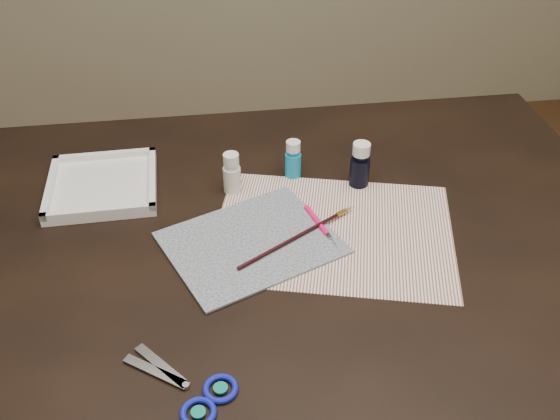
{
  "coord_description": "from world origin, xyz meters",
  "views": [
    {
      "loc": [
        -0.12,
        -0.84,
        1.44
      ],
      "look_at": [
        0.0,
        0.0,
        0.8
      ],
      "focal_mm": 40.0,
      "sensor_mm": 36.0,
      "label": 1
    }
  ],
  "objects": [
    {
      "name": "scissors",
      "position": [
        -0.19,
        -0.3,
        0.75
      ],
      "size": [
        0.21,
        0.18,
        0.01
      ],
      "primitive_type": null,
      "rotation": [
        0.0,
        0.0,
        2.52
      ],
      "color": "silver",
      "rests_on": "table"
    },
    {
      "name": "palette_tray",
      "position": [
        -0.32,
        0.18,
        0.76
      ],
      "size": [
        0.21,
        0.21,
        0.02
      ],
      "primitive_type": "cube",
      "rotation": [
        0.0,
        0.0,
        0.02
      ],
      "color": "white",
      "rests_on": "table"
    },
    {
      "name": "paint_bottle_white",
      "position": [
        -0.07,
        0.14,
        0.79
      ],
      "size": [
        0.04,
        0.04,
        0.08
      ],
      "primitive_type": "cylinder",
      "rotation": [
        0.0,
        0.0,
        -0.13
      ],
      "color": "silver",
      "rests_on": "table"
    },
    {
      "name": "paper",
      "position": [
        0.09,
        -0.01,
        0.75
      ],
      "size": [
        0.48,
        0.41,
        0.0
      ],
      "primitive_type": "cube",
      "rotation": [
        0.0,
        0.0,
        -0.26
      ],
      "color": "white",
      "rests_on": "table"
    },
    {
      "name": "craft_knife",
      "position": [
        0.07,
        -0.0,
        0.76
      ],
      "size": [
        0.04,
        0.13,
        0.01
      ],
      "primitive_type": null,
      "rotation": [
        0.0,
        0.0,
        -1.31
      ],
      "color": "#FF0F62",
      "rests_on": "paper"
    },
    {
      "name": "paintbrush",
      "position": [
        0.03,
        -0.02,
        0.76
      ],
      "size": [
        0.23,
        0.15,
        0.01
      ],
      "primitive_type": null,
      "rotation": [
        0.0,
        0.0,
        0.55
      ],
      "color": "black",
      "rests_on": "canvas"
    },
    {
      "name": "table",
      "position": [
        0.0,
        0.0,
        0.38
      ],
      "size": [
        1.3,
        0.9,
        0.75
      ],
      "primitive_type": "cube",
      "color": "black",
      "rests_on": "ground"
    },
    {
      "name": "paint_bottle_navy",
      "position": [
        0.17,
        0.13,
        0.8
      ],
      "size": [
        0.04,
        0.04,
        0.09
      ],
      "primitive_type": "cylinder",
      "rotation": [
        0.0,
        0.0,
        -0.08
      ],
      "color": "black",
      "rests_on": "table"
    },
    {
      "name": "canvas",
      "position": [
        -0.05,
        -0.02,
        0.75
      ],
      "size": [
        0.34,
        0.31,
        0.0
      ],
      "primitive_type": "cube",
      "rotation": [
        0.0,
        0.0,
        0.4
      ],
      "color": "#121D39",
      "rests_on": "paper"
    },
    {
      "name": "paint_bottle_cyan",
      "position": [
        0.05,
        0.17,
        0.79
      ],
      "size": [
        0.04,
        0.04,
        0.08
      ],
      "primitive_type": "cylinder",
      "rotation": [
        0.0,
        0.0,
        0.29
      ],
      "color": "#128ABC",
      "rests_on": "table"
    }
  ]
}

